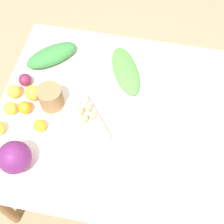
# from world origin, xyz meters

# --- Properties ---
(ground_plane) EXTENTS (8.00, 8.00, 0.00)m
(ground_plane) POSITION_xyz_m (0.00, 0.00, 0.00)
(ground_plane) COLOR #937A5B
(dining_table) EXTENTS (1.20, 1.10, 0.71)m
(dining_table) POSITION_xyz_m (0.00, 0.00, 0.63)
(dining_table) COLOR silver
(dining_table) RESTS_ON ground_plane
(cabbage_purple) EXTENTS (0.15, 0.15, 0.15)m
(cabbage_purple) POSITION_xyz_m (0.38, 0.35, 0.79)
(cabbage_purple) COLOR #601E5B
(cabbage_purple) RESTS_ON dining_table
(egg_carton) EXTENTS (0.26, 0.29, 0.09)m
(egg_carton) POSITION_xyz_m (0.10, 0.08, 0.75)
(egg_carton) COLOR beige
(egg_carton) RESTS_ON dining_table
(paper_bag) EXTENTS (0.13, 0.13, 0.13)m
(paper_bag) POSITION_xyz_m (0.32, 0.00, 0.78)
(paper_bag) COLOR olive
(paper_bag) RESTS_ON dining_table
(greens_bunch_dandelion) EXTENTS (0.31, 0.30, 0.08)m
(greens_bunch_dandelion) POSITION_xyz_m (0.41, -0.29, 0.75)
(greens_bunch_dandelion) COLOR #337538
(greens_bunch_dandelion) RESTS_ON dining_table
(greens_bunch_kale) EXTENTS (0.26, 0.37, 0.07)m
(greens_bunch_kale) POSITION_xyz_m (-0.02, -0.27, 0.75)
(greens_bunch_kale) COLOR #4C933D
(greens_bunch_kale) RESTS_ON dining_table
(beet_root) EXTENTS (0.07, 0.07, 0.07)m
(beet_root) POSITION_xyz_m (0.50, -0.10, 0.75)
(beet_root) COLOR maroon
(beet_root) RESTS_ON dining_table
(orange_0) EXTENTS (0.07, 0.07, 0.07)m
(orange_0) POSITION_xyz_m (0.44, 0.07, 0.75)
(orange_0) COLOR orange
(orange_0) RESTS_ON dining_table
(orange_1) EXTENTS (0.07, 0.07, 0.07)m
(orange_1) POSITION_xyz_m (0.33, 0.15, 0.75)
(orange_1) COLOR orange
(orange_1) RESTS_ON dining_table
(orange_2) EXTENTS (0.08, 0.08, 0.08)m
(orange_2) POSITION_xyz_m (0.53, -0.01, 0.75)
(orange_2) COLOR #F9A833
(orange_2) RESTS_ON dining_table
(orange_4) EXTENTS (0.07, 0.07, 0.07)m
(orange_4) POSITION_xyz_m (0.51, 0.09, 0.75)
(orange_4) COLOR #F9A833
(orange_4) RESTS_ON dining_table
(orange_5) EXTENTS (0.08, 0.08, 0.08)m
(orange_5) POSITION_xyz_m (0.43, -0.02, 0.75)
(orange_5) COLOR #F9A833
(orange_5) RESTS_ON dining_table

